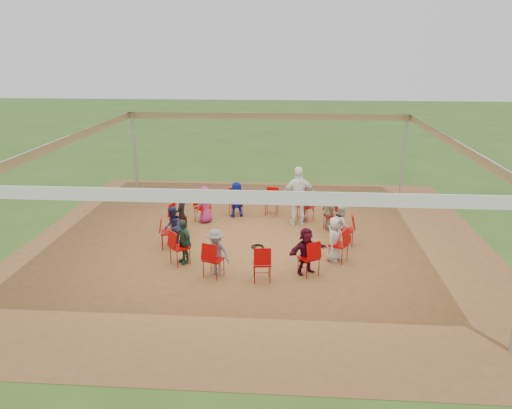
# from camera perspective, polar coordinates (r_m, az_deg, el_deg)

# --- Properties ---
(ground) EXTENTS (80.00, 80.00, 0.00)m
(ground) POSITION_cam_1_polar(r_m,az_deg,el_deg) (14.22, 0.13, -4.32)
(ground) COLOR #305219
(ground) RESTS_ON ground
(dirt_patch) EXTENTS (13.00, 13.00, 0.00)m
(dirt_patch) POSITION_cam_1_polar(r_m,az_deg,el_deg) (14.22, 0.13, -4.30)
(dirt_patch) COLOR brown
(dirt_patch) RESTS_ON ground
(tent) EXTENTS (10.33, 10.33, 3.00)m
(tent) POSITION_cam_1_polar(r_m,az_deg,el_deg) (13.52, 0.13, 5.05)
(tent) COLOR #B2B2B7
(tent) RESTS_ON ground
(chair_0) EXTENTS (0.44, 0.42, 0.90)m
(chair_0) POSITION_cam_1_polar(r_m,az_deg,el_deg) (14.11, 10.18, -2.84)
(chair_0) COLOR #A90000
(chair_0) RESTS_ON ground
(chair_1) EXTENTS (0.58, 0.58, 0.90)m
(chair_1) POSITION_cam_1_polar(r_m,az_deg,el_deg) (15.16, 8.72, -1.32)
(chair_1) COLOR #A90000
(chair_1) RESTS_ON ground
(chair_2) EXTENTS (0.60, 0.60, 0.90)m
(chair_2) POSITION_cam_1_polar(r_m,az_deg,el_deg) (15.95, 5.70, -0.23)
(chair_2) COLOR #A90000
(chair_2) RESTS_ON ground
(chair_3) EXTENTS (0.47, 0.49, 0.90)m
(chair_3) POSITION_cam_1_polar(r_m,az_deg,el_deg) (16.36, 1.81, 0.30)
(chair_3) COLOR #A90000
(chair_3) RESTS_ON ground
(chair_4) EXTENTS (0.55, 0.56, 0.90)m
(chair_4) POSITION_cam_1_polar(r_m,az_deg,el_deg) (16.32, -2.33, 0.25)
(chair_4) COLOR #A90000
(chair_4) RESTS_ON ground
(chair_5) EXTENTS (0.61, 0.61, 0.90)m
(chair_5) POSITION_cam_1_polar(r_m,az_deg,el_deg) (15.83, -6.10, -0.39)
(chair_5) COLOR #A90000
(chair_5) RESTS_ON ground
(chair_6) EXTENTS (0.53, 0.51, 0.90)m
(chair_6) POSITION_cam_1_polar(r_m,az_deg,el_deg) (14.97, -8.88, -1.57)
(chair_6) COLOR #A90000
(chair_6) RESTS_ON ground
(chair_7) EXTENTS (0.53, 0.51, 0.90)m
(chair_7) POSITION_cam_1_polar(r_m,az_deg,el_deg) (13.89, -9.97, -3.15)
(chair_7) COLOR #A90000
(chair_7) RESTS_ON ground
(chair_8) EXTENTS (0.61, 0.61, 0.90)m
(chair_8) POSITION_cam_1_polar(r_m,az_deg,el_deg) (12.82, -8.71, -4.88)
(chair_8) COLOR #A90000
(chair_8) RESTS_ON ground
(chair_9) EXTENTS (0.55, 0.56, 0.90)m
(chair_9) POSITION_cam_1_polar(r_m,az_deg,el_deg) (12.04, -4.88, -6.27)
(chair_9) COLOR #A90000
(chair_9) RESTS_ON ground
(chair_10) EXTENTS (0.47, 0.49, 0.90)m
(chair_10) POSITION_cam_1_polar(r_m,az_deg,el_deg) (11.78, 0.68, -6.75)
(chair_10) COLOR #A90000
(chair_10) RESTS_ON ground
(chair_11) EXTENTS (0.60, 0.60, 0.90)m
(chair_11) POSITION_cam_1_polar(r_m,az_deg,el_deg) (12.15, 6.04, -6.07)
(chair_11) COLOR #A90000
(chair_11) RESTS_ON ground
(chair_12) EXTENTS (0.59, 0.58, 0.90)m
(chair_12) POSITION_cam_1_polar(r_m,az_deg,el_deg) (13.01, 9.41, -4.57)
(chair_12) COLOR #A90000
(chair_12) RESTS_ON ground
(person_seated_0) EXTENTS (0.33, 0.57, 1.16)m
(person_seated_0) POSITION_cam_1_polar(r_m,az_deg,el_deg) (14.05, 9.73, -2.31)
(person_seated_0) COLOR #BEB6A7
(person_seated_0) RESTS_ON ground
(person_seated_1) EXTENTS (0.62, 0.77, 1.16)m
(person_seated_1) POSITION_cam_1_polar(r_m,az_deg,el_deg) (15.05, 8.36, -0.88)
(person_seated_1) COLOR #968361
(person_seated_1) RESTS_ON ground
(person_seated_2) EXTENTS (0.83, 0.74, 1.16)m
(person_seated_2) POSITION_cam_1_polar(r_m,az_deg,el_deg) (15.82, 5.48, 0.14)
(person_seated_2) COLOR brown
(person_seated_2) RESTS_ON ground
(person_seated_3) EXTENTS (1.15, 0.76, 1.16)m
(person_seated_3) POSITION_cam_1_polar(r_m,az_deg,el_deg) (16.17, -2.23, 0.60)
(person_seated_3) COLOR #0E1DA4
(person_seated_3) RESTS_ON ground
(person_seated_4) EXTENTS (0.62, 0.64, 1.16)m
(person_seated_4) POSITION_cam_1_polar(r_m,az_deg,el_deg) (15.70, -5.85, -0.01)
(person_seated_4) COLOR #99225C
(person_seated_4) RESTS_ON ground
(person_seated_5) EXTENTS (0.37, 0.48, 1.16)m
(person_seated_5) POSITION_cam_1_polar(r_m,az_deg,el_deg) (14.87, -8.49, -1.11)
(person_seated_5) COLOR black
(person_seated_5) RESTS_ON ground
(person_seated_6) EXTENTS (0.45, 0.63, 1.16)m
(person_seated_6) POSITION_cam_1_polar(r_m,az_deg,el_deg) (13.84, -9.50, -2.59)
(person_seated_6) COLOR #1D2144
(person_seated_6) RESTS_ON ground
(person_seated_7) EXTENTS (0.71, 0.74, 1.16)m
(person_seated_7) POSITION_cam_1_polar(r_m,az_deg,el_deg) (12.82, -8.27, -4.19)
(person_seated_7) COLOR #244432
(person_seated_7) RESTS_ON ground
(person_seated_8) EXTENTS (0.84, 0.62, 1.16)m
(person_seated_8) POSITION_cam_1_polar(r_m,az_deg,el_deg) (12.08, -4.61, -5.47)
(person_seated_8) COLOR slate
(person_seated_8) RESTS_ON ground
(person_seated_9) EXTENTS (1.12, 0.94, 1.16)m
(person_seated_9) POSITION_cam_1_polar(r_m,az_deg,el_deg) (12.19, 5.73, -5.28)
(person_seated_9) COLOR #380817
(person_seated_9) RESTS_ON ground
(person_seated_10) EXTENTS (0.55, 0.65, 1.16)m
(person_seated_10) POSITION_cam_1_polar(r_m,az_deg,el_deg) (13.01, 8.95, -3.91)
(person_seated_10) COLOR #BEB6A7
(person_seated_10) RESTS_ON ground
(standing_person) EXTENTS (1.16, 0.73, 1.84)m
(standing_person) POSITION_cam_1_polar(r_m,az_deg,el_deg) (15.38, 4.90, 0.97)
(standing_person) COLOR white
(standing_person) RESTS_ON ground
(cable_coil) EXTENTS (0.42, 0.42, 0.03)m
(cable_coil) POSITION_cam_1_polar(r_m,az_deg,el_deg) (13.83, 0.24, -4.87)
(cable_coil) COLOR black
(cable_coil) RESTS_ON ground
(laptop) EXTENTS (0.28, 0.35, 0.24)m
(laptop) POSITION_cam_1_polar(r_m,az_deg,el_deg) (14.04, 9.08, -2.39)
(laptop) COLOR #B7B7BC
(laptop) RESTS_ON ground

